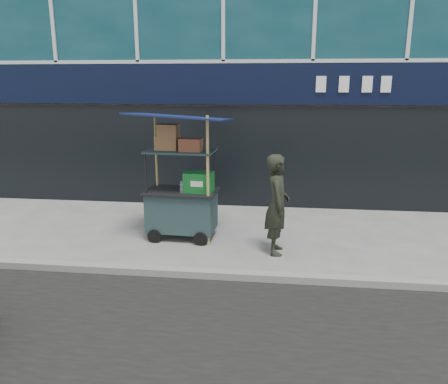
# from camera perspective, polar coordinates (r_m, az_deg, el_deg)

# --- Properties ---
(ground) EXTENTS (80.00, 80.00, 0.00)m
(ground) POSITION_cam_1_polar(r_m,az_deg,el_deg) (7.13, -3.87, -10.30)
(ground) COLOR slate
(ground) RESTS_ON ground
(curb) EXTENTS (80.00, 0.18, 0.12)m
(curb) POSITION_cam_1_polar(r_m,az_deg,el_deg) (6.93, -4.18, -10.52)
(curb) COLOR gray
(curb) RESTS_ON ground
(vendor_cart) EXTENTS (1.86, 1.36, 2.44)m
(vendor_cart) POSITION_cam_1_polar(r_m,az_deg,el_deg) (8.37, -5.45, -0.37)
(vendor_cart) COLOR #1C3030
(vendor_cart) RESTS_ON ground
(vendor_man) EXTENTS (0.44, 0.65, 1.77)m
(vendor_man) POSITION_cam_1_polar(r_m,az_deg,el_deg) (7.63, 6.95, -1.63)
(vendor_man) COLOR black
(vendor_man) RESTS_ON ground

